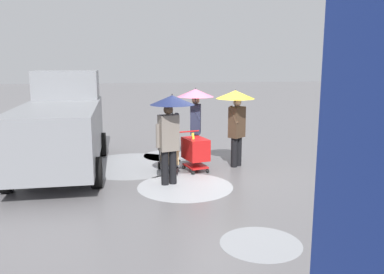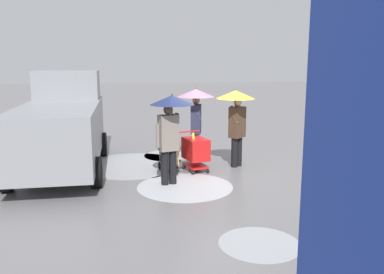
{
  "view_description": "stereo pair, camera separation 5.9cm",
  "coord_description": "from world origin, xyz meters",
  "px_view_note": "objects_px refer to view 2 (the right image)",
  "views": [
    {
      "loc": [
        2.35,
        10.02,
        2.87
      ],
      "look_at": [
        0.69,
        0.5,
        1.05
      ],
      "focal_mm": 37.57,
      "sensor_mm": 36.0,
      "label": 1
    },
    {
      "loc": [
        2.3,
        10.03,
        2.87
      ],
      "look_at": [
        0.69,
        0.5,
        1.05
      ],
      "focal_mm": 37.57,
      "sensor_mm": 36.0,
      "label": 2
    }
  ],
  "objects_px": {
    "shopping_cart_vendor": "(196,150)",
    "pedestrian_white_side": "(196,107)",
    "hand_dolly_boxes": "(170,147)",
    "pedestrian_black_side": "(236,110)",
    "cargo_van_parked_right": "(62,126)",
    "pedestrian_pink_side": "(170,118)"
  },
  "relations": [
    {
      "from": "cargo_van_parked_right",
      "to": "pedestrian_pink_side",
      "type": "bearing_deg",
      "value": 145.07
    },
    {
      "from": "shopping_cart_vendor",
      "to": "hand_dolly_boxes",
      "type": "relative_size",
      "value": 0.79
    },
    {
      "from": "shopping_cart_vendor",
      "to": "cargo_van_parked_right",
      "type": "bearing_deg",
      "value": -13.93
    },
    {
      "from": "shopping_cart_vendor",
      "to": "pedestrian_pink_side",
      "type": "xyz_separation_m",
      "value": [
        0.78,
        1.03,
        1.02
      ]
    },
    {
      "from": "pedestrian_white_side",
      "to": "hand_dolly_boxes",
      "type": "bearing_deg",
      "value": 47.53
    },
    {
      "from": "cargo_van_parked_right",
      "to": "pedestrian_black_side",
      "type": "height_order",
      "value": "cargo_van_parked_right"
    },
    {
      "from": "hand_dolly_boxes",
      "to": "pedestrian_white_side",
      "type": "height_order",
      "value": "pedestrian_white_side"
    },
    {
      "from": "cargo_van_parked_right",
      "to": "pedestrian_white_side",
      "type": "distance_m",
      "value": 3.71
    },
    {
      "from": "pedestrian_white_side",
      "to": "cargo_van_parked_right",
      "type": "bearing_deg",
      "value": 2.49
    },
    {
      "from": "pedestrian_black_side",
      "to": "pedestrian_white_side",
      "type": "height_order",
      "value": "same"
    },
    {
      "from": "cargo_van_parked_right",
      "to": "pedestrian_white_side",
      "type": "xyz_separation_m",
      "value": [
        -3.69,
        -0.16,
        0.41
      ]
    },
    {
      "from": "pedestrian_black_side",
      "to": "pedestrian_pink_side",
      "type": "bearing_deg",
      "value": 33.6
    },
    {
      "from": "cargo_van_parked_right",
      "to": "pedestrian_black_side",
      "type": "relative_size",
      "value": 2.49
    },
    {
      "from": "shopping_cart_vendor",
      "to": "pedestrian_white_side",
      "type": "height_order",
      "value": "pedestrian_white_side"
    },
    {
      "from": "shopping_cart_vendor",
      "to": "pedestrian_pink_side",
      "type": "relative_size",
      "value": 0.49
    },
    {
      "from": "pedestrian_black_side",
      "to": "pedestrian_white_side",
      "type": "relative_size",
      "value": 1.0
    },
    {
      "from": "cargo_van_parked_right",
      "to": "shopping_cart_vendor",
      "type": "height_order",
      "value": "cargo_van_parked_right"
    },
    {
      "from": "pedestrian_pink_side",
      "to": "hand_dolly_boxes",
      "type": "bearing_deg",
      "value": -94.93
    },
    {
      "from": "shopping_cart_vendor",
      "to": "pedestrian_pink_side",
      "type": "distance_m",
      "value": 1.64
    },
    {
      "from": "hand_dolly_boxes",
      "to": "pedestrian_pink_side",
      "type": "relative_size",
      "value": 0.61
    },
    {
      "from": "shopping_cart_vendor",
      "to": "pedestrian_white_side",
      "type": "xyz_separation_m",
      "value": [
        -0.19,
        -1.03,
        1.02
      ]
    },
    {
      "from": "hand_dolly_boxes",
      "to": "pedestrian_black_side",
      "type": "height_order",
      "value": "pedestrian_black_side"
    }
  ]
}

